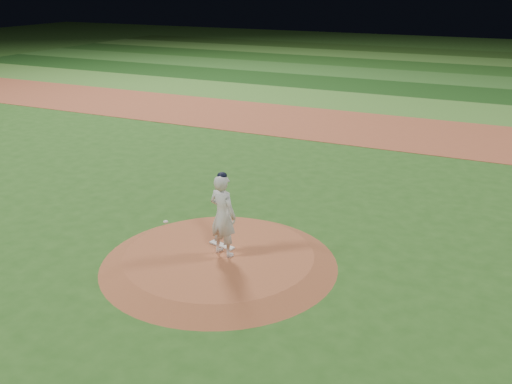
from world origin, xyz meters
TOP-DOWN VIEW (x-y plane):
  - ground at (0.00, 0.00)m, footprint 120.00×120.00m
  - infield_dirt_band at (0.00, 14.00)m, footprint 70.00×6.00m
  - outfield_stripe_0 at (0.00, 19.50)m, footprint 70.00×5.00m
  - outfield_stripe_1 at (0.00, 24.50)m, footprint 70.00×5.00m
  - outfield_stripe_2 at (0.00, 29.50)m, footprint 70.00×5.00m
  - outfield_stripe_3 at (0.00, 34.50)m, footprint 70.00×5.00m
  - outfield_stripe_4 at (0.00, 39.50)m, footprint 70.00×5.00m
  - outfield_stripe_5 at (0.00, 44.50)m, footprint 70.00×5.00m
  - pitchers_mound at (0.00, 0.00)m, footprint 5.50×5.50m
  - pitching_rubber at (-0.14, 0.39)m, footprint 0.70×0.33m
  - rosin_bag at (-2.11, 0.95)m, footprint 0.13×0.13m
  - pitcher_on_mound at (0.11, 0.03)m, footprint 0.79×0.61m

SIDE VIEW (x-z plane):
  - ground at x=0.00m, z-range 0.00..0.00m
  - outfield_stripe_0 at x=0.00m, z-range 0.00..0.02m
  - outfield_stripe_1 at x=0.00m, z-range 0.00..0.02m
  - outfield_stripe_2 at x=0.00m, z-range 0.00..0.02m
  - outfield_stripe_3 at x=0.00m, z-range 0.00..0.02m
  - outfield_stripe_4 at x=0.00m, z-range 0.00..0.02m
  - outfield_stripe_5 at x=0.00m, z-range 0.00..0.02m
  - infield_dirt_band at x=0.00m, z-range 0.00..0.02m
  - pitchers_mound at x=0.00m, z-range 0.00..0.25m
  - pitching_rubber at x=-0.14m, z-range 0.25..0.28m
  - rosin_bag at x=-2.11m, z-range 0.25..0.32m
  - pitcher_on_mound at x=0.11m, z-range 0.23..2.23m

